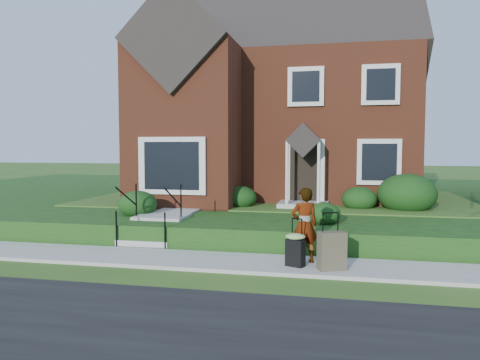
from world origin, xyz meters
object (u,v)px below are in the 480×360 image
(woman, at_px, (304,225))
(suitcase_black, at_px, (295,248))
(front_steps, at_px, (156,225))
(suitcase_olive, at_px, (332,251))

(woman, relative_size, suitcase_black, 1.61)
(front_steps, height_order, suitcase_olive, front_steps)
(woman, distance_m, suitcase_olive, 0.88)
(front_steps, relative_size, suitcase_olive, 1.72)
(woman, height_order, suitcase_black, woman)
(suitcase_olive, bearing_deg, front_steps, 132.11)
(suitcase_black, relative_size, suitcase_olive, 0.86)
(front_steps, bearing_deg, suitcase_olive, -24.83)
(woman, bearing_deg, front_steps, -42.41)
(woman, xyz_separation_m, suitcase_olive, (0.60, -0.49, -0.42))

